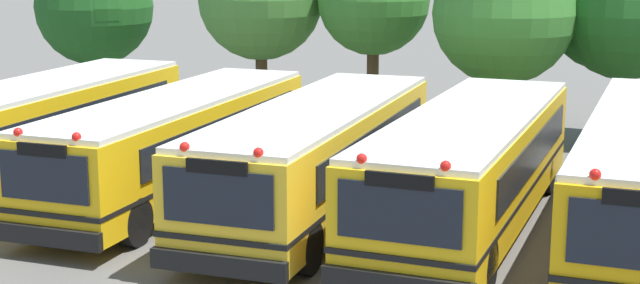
% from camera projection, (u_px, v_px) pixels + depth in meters
% --- Properties ---
extents(ground_plane, '(160.00, 160.00, 0.00)m').
position_uv_depth(ground_plane, '(316.00, 211.00, 21.30)').
color(ground_plane, '#595651').
extents(school_bus_0, '(2.69, 10.32, 2.69)m').
position_uv_depth(school_bus_0, '(41.00, 129.00, 23.40)').
color(school_bus_0, yellow).
rests_on(school_bus_0, ground_plane).
extents(school_bus_1, '(2.45, 10.51, 2.54)m').
position_uv_depth(school_bus_1, '(177.00, 141.00, 22.32)').
color(school_bus_1, yellow).
rests_on(school_bus_1, ground_plane).
extents(school_bus_2, '(2.72, 10.58, 2.60)m').
position_uv_depth(school_bus_2, '(318.00, 154.00, 20.78)').
color(school_bus_2, yellow).
rests_on(school_bus_2, ground_plane).
extents(school_bus_3, '(2.86, 10.70, 2.61)m').
position_uv_depth(school_bus_3, '(471.00, 164.00, 19.81)').
color(school_bus_3, yellow).
rests_on(school_bus_3, ground_plane).
extents(tree_0, '(4.35, 4.35, 5.81)m').
position_uv_depth(tree_0, '(95.00, 7.00, 34.65)').
color(tree_0, '#4C3823').
rests_on(tree_0, ground_plane).
extents(tree_3, '(4.24, 4.24, 6.03)m').
position_uv_depth(tree_3, '(507.00, 16.00, 27.68)').
color(tree_3, '#4C3823').
rests_on(tree_3, ground_plane).
extents(tree_4, '(4.13, 3.89, 5.84)m').
position_uv_depth(tree_4, '(619.00, 16.00, 27.87)').
color(tree_4, '#4C3823').
rests_on(tree_4, ground_plane).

